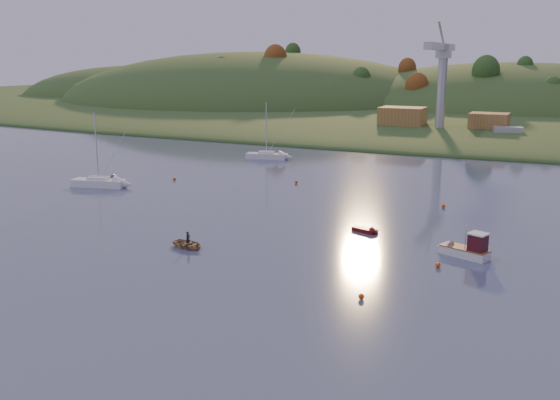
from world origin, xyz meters
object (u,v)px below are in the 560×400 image
at_px(fishing_boat, 461,248).
at_px(sailboat_near, 99,182).
at_px(canoe, 188,244).
at_px(grey_dinghy, 111,177).
at_px(sailboat_far, 267,155).
at_px(red_tender, 369,231).

xyz_separation_m(fishing_boat, sailboat_near, (-56.25, 11.61, -0.05)).
bearing_deg(sailboat_near, canoe, -48.58).
height_order(canoe, grey_dinghy, canoe).
distance_m(sailboat_near, sailboat_far, 37.07).
bearing_deg(grey_dinghy, fishing_boat, -75.64).
relative_size(canoe, red_tender, 1.06).
xyz_separation_m(sailboat_near, canoe, (30.05, -20.94, -0.35)).
bearing_deg(canoe, sailboat_far, 31.78).
bearing_deg(fishing_boat, sailboat_near, 8.91).
height_order(fishing_boat, sailboat_near, sailboat_near).
bearing_deg(canoe, red_tender, -35.63).
relative_size(fishing_boat, sailboat_near, 0.51).
relative_size(sailboat_near, canoe, 3.00).
height_order(sailboat_far, red_tender, sailboat_far).
xyz_separation_m(fishing_boat, grey_dinghy, (-59.39, 18.23, -0.59)).
xyz_separation_m(sailboat_far, grey_dinghy, (-14.46, -28.67, -0.51)).
distance_m(fishing_boat, red_tender, 11.54).
height_order(sailboat_near, grey_dinghy, sailboat_near).
bearing_deg(fishing_boat, canoe, 40.17).
distance_m(sailboat_far, red_tender, 54.77).
height_order(sailboat_near, sailboat_far, sailboat_near).
distance_m(canoe, red_tender, 20.44).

